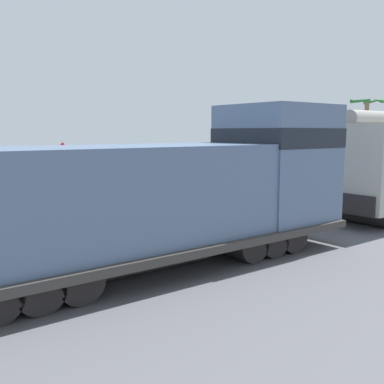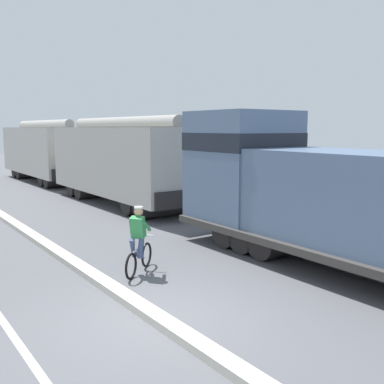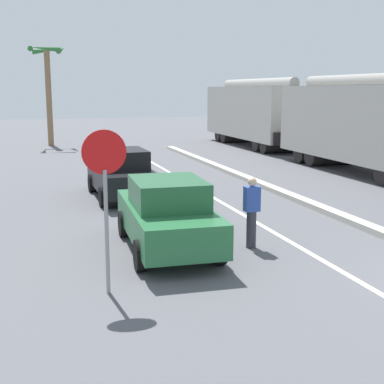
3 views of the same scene
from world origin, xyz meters
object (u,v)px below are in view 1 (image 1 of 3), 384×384
(locomotive, at_px, (181,196))
(pedestrian_by_cars, at_px, (130,187))
(parked_car_green, at_px, (119,184))
(stop_sign, at_px, (63,160))
(palm_tree_near, at_px, (366,119))
(cyclist, at_px, (168,202))
(parked_car_black, at_px, (212,177))

(locomotive, relative_size, pedestrian_by_cars, 7.17)
(locomotive, bearing_deg, pedestrian_by_cars, 158.42)
(parked_car_green, height_order, stop_sign, stop_sign)
(stop_sign, relative_size, pedestrian_by_cars, 1.78)
(parked_car_green, height_order, palm_tree_near, palm_tree_near)
(cyclist, bearing_deg, pedestrian_by_cars, 167.81)
(palm_tree_near, relative_size, pedestrian_by_cars, 3.84)
(cyclist, bearing_deg, locomotive, -30.26)
(locomotive, bearing_deg, cyclist, 149.74)
(locomotive, height_order, parked_car_green, locomotive)
(parked_car_black, relative_size, cyclist, 2.46)
(stop_sign, relative_size, palm_tree_near, 0.46)
(parked_car_green, distance_m, palm_tree_near, 24.51)
(locomotive, relative_size, parked_car_green, 2.72)
(pedestrian_by_cars, bearing_deg, parked_car_black, 105.77)
(locomotive, relative_size, stop_sign, 4.03)
(cyclist, relative_size, palm_tree_near, 0.28)
(locomotive, height_order, palm_tree_near, palm_tree_near)
(cyclist, bearing_deg, parked_car_green, 167.73)
(locomotive, distance_m, stop_sign, 12.63)
(cyclist, distance_m, pedestrian_by_cars, 4.71)
(parked_car_green, relative_size, cyclist, 2.49)
(parked_car_green, distance_m, pedestrian_by_cars, 1.90)
(locomotive, bearing_deg, stop_sign, 171.91)
(parked_car_green, bearing_deg, palm_tree_near, 93.45)
(stop_sign, bearing_deg, pedestrian_by_cars, 26.96)
(pedestrian_by_cars, bearing_deg, stop_sign, -153.04)
(stop_sign, distance_m, palm_tree_near, 26.50)
(pedestrian_by_cars, bearing_deg, parked_car_green, 167.53)
(locomotive, height_order, cyclist, locomotive)
(parked_car_green, xyz_separation_m, cyclist, (6.46, -1.40, 0.00))
(cyclist, distance_m, stop_sign, 8.23)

